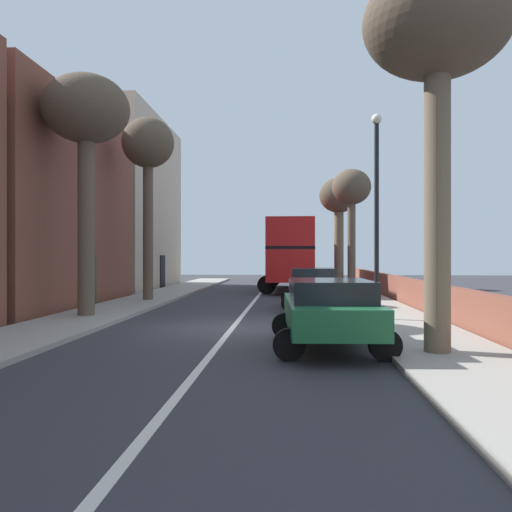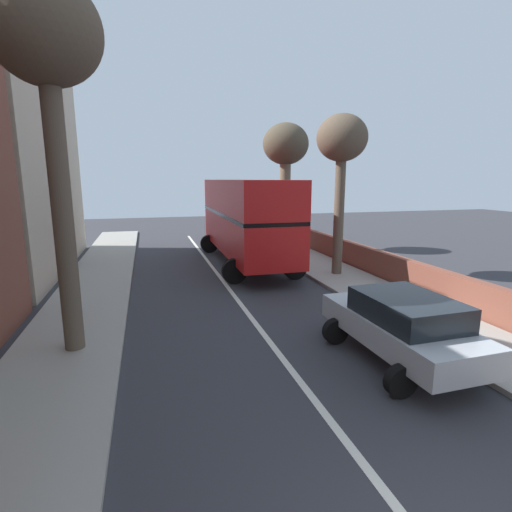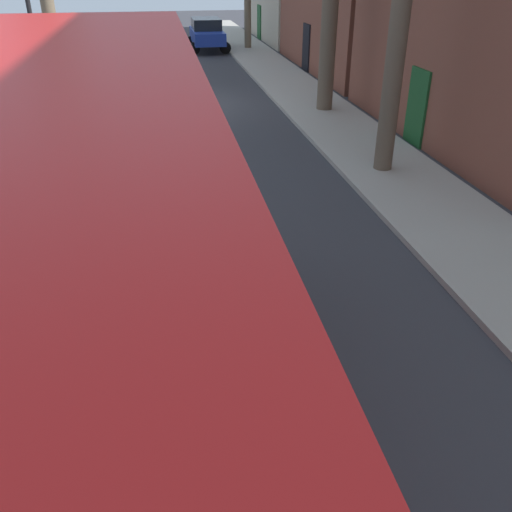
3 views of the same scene
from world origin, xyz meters
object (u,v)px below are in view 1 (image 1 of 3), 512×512
object	(u,v)px
parked_car_green_right_0	(329,309)
parked_car_silver_right_3	(312,285)
street_tree_right_1	(437,36)
street_tree_right_5	(352,193)
street_tree_right_3	(339,201)
street_tree_left_4	(148,151)
lamppost_right	(377,199)
double_decker_bus	(291,251)
street_tree_left_0	(86,119)

from	to	relation	value
parked_car_green_right_0	parked_car_silver_right_3	bearing A→B (deg)	90.01
street_tree_right_1	street_tree_right_5	size ratio (longest dim) A/B	1.19
parked_car_green_right_0	street_tree_right_3	distance (m)	23.47
street_tree_right_1	street_tree_left_4	xyz separation A→B (m)	(-9.30, 12.14, 0.22)
lamppost_right	street_tree_right_3	bearing A→B (deg)	88.40
double_decker_bus	lamppost_right	bearing A→B (deg)	-80.27
street_tree_left_4	lamppost_right	xyz separation A→B (m)	(8.98, -6.62, -2.93)
street_tree_left_0	street_tree_right_1	size ratio (longest dim) A/B	1.01
street_tree_right_5	lamppost_right	xyz separation A→B (m)	(-0.59, -11.75, -1.61)
street_tree_right_1	street_tree_right_5	world-z (taller)	street_tree_right_1
parked_car_green_right_0	street_tree_right_1	world-z (taller)	street_tree_right_1
street_tree_right_3	parked_car_silver_right_3	bearing A→B (deg)	-99.29
parked_car_green_right_0	street_tree_left_0	world-z (taller)	street_tree_left_0
parked_car_silver_right_3	double_decker_bus	bearing A→B (deg)	94.13
parked_car_silver_right_3	street_tree_left_0	xyz separation A→B (m)	(-7.53, -3.65, 5.63)
parked_car_silver_right_3	street_tree_right_1	distance (m)	11.30
double_decker_bus	parked_car_silver_right_3	xyz separation A→B (m)	(0.80, -11.09, -1.44)
street_tree_left_0	street_tree_right_5	world-z (taller)	street_tree_left_0
parked_car_silver_right_3	street_tree_right_5	bearing A→B (deg)	72.75
parked_car_green_right_0	street_tree_right_1	bearing A→B (deg)	-20.79
parked_car_green_right_0	parked_car_silver_right_3	xyz separation A→B (m)	(-0.00, 8.78, 0.02)
parked_car_green_right_0	parked_car_silver_right_3	world-z (taller)	parked_car_silver_right_3
street_tree_right_3	street_tree_left_0	bearing A→B (deg)	-119.00
street_tree_left_0	street_tree_left_4	distance (m)	6.22
parked_car_green_right_0	street_tree_left_0	bearing A→B (deg)	145.72
street_tree_right_3	lamppost_right	world-z (taller)	street_tree_right_3
parked_car_silver_right_3	street_tree_left_4	world-z (taller)	street_tree_left_4
street_tree_left_0	lamppost_right	size ratio (longest dim) A/B	1.25
double_decker_bus	street_tree_right_1	xyz separation A→B (m)	(2.92, -20.68, 4.16)
parked_car_green_right_0	lamppost_right	world-z (taller)	lamppost_right
street_tree_right_1	parked_car_silver_right_3	bearing A→B (deg)	102.45
parked_car_silver_right_3	street_tree_left_0	distance (m)	10.08
parked_car_green_right_0	street_tree_right_3	xyz separation A→B (m)	(2.30, 22.87, 4.74)
parked_car_green_right_0	street_tree_left_0	distance (m)	10.72
parked_car_green_right_0	street_tree_left_0	xyz separation A→B (m)	(-7.53, 5.13, 5.64)
parked_car_silver_right_3	lamppost_right	distance (m)	5.31
double_decker_bus	parked_car_green_right_0	distance (m)	19.95
double_decker_bus	street_tree_left_0	size ratio (longest dim) A/B	1.29
parked_car_silver_right_3	street_tree_right_5	xyz separation A→B (m)	(2.39, 7.68, 4.51)
street_tree_right_5	street_tree_right_1	bearing A→B (deg)	-90.89
double_decker_bus	street_tree_left_0	bearing A→B (deg)	-114.52
street_tree_right_5	parked_car_silver_right_3	bearing A→B (deg)	-107.25
street_tree_left_4	lamppost_right	bearing A→B (deg)	-36.39
parked_car_silver_right_3	street_tree_right_3	distance (m)	15.04
street_tree_right_3	lamppost_right	bearing A→B (deg)	-91.60
street_tree_right_1	lamppost_right	xyz separation A→B (m)	(-0.32, 5.52, -2.70)
double_decker_bus	street_tree_left_0	xyz separation A→B (m)	(-6.73, -14.74, 4.19)
double_decker_bus	street_tree_right_5	size ratio (longest dim) A/B	1.55
parked_car_green_right_0	street_tree_right_5	distance (m)	17.24
parked_car_silver_right_3	street_tree_left_0	bearing A→B (deg)	-154.11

